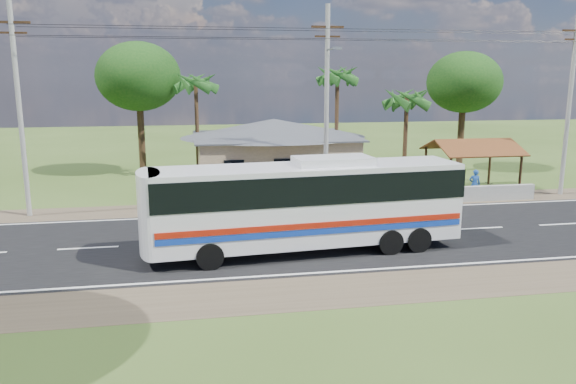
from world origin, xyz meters
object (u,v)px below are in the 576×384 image
motorcycle (482,191)px  person (475,184)px  coach_bus (308,199)px  waiting_shed (473,148)px

motorcycle → person: (-0.47, 0.08, 0.42)m
coach_bus → motorcycle: 14.88m
coach_bus → waiting_shed: bearing=34.9°
waiting_shed → coach_bus: coach_bus is taller
motorcycle → person: size_ratio=1.01×
coach_bus → motorcycle: bearing=28.9°
waiting_shed → person: bearing=-112.5°
waiting_shed → motorcycle: size_ratio=2.87×
waiting_shed → motorcycle: (-0.49, -2.41, -2.25)m
waiting_shed → coach_bus: 16.60m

